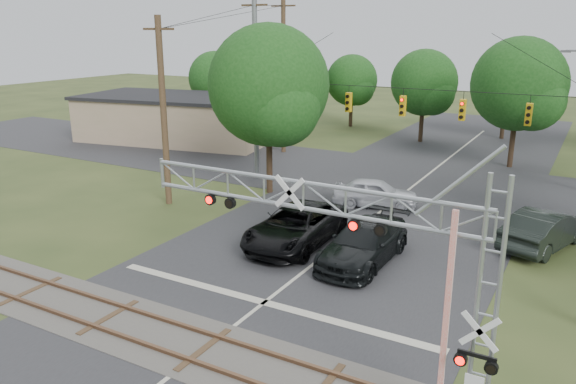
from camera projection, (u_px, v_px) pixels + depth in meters
The scene contains 12 objects.
road_main at pixel (320, 259), 23.70m from camera, with size 14.00×90.00×0.02m, color #2B2B2D.
road_cross at pixel (418, 182), 35.41m from camera, with size 90.00×12.00×0.02m, color #2B2B2D.
railroad_track at pixel (204, 350), 17.00m from camera, with size 90.00×3.20×0.17m.
crossing_gantry at pixel (365, 265), 13.12m from camera, with size 9.39×0.85×6.62m.
traffic_signal_span at pixel (420, 100), 30.02m from camera, with size 19.34×0.36×11.50m.
pickup_black at pixel (296, 226), 25.11m from camera, with size 2.87×6.23×1.73m, color black.
car_dark at pixel (364, 243), 23.22m from camera, with size 2.34×5.76×1.67m, color black.
sedan_silver at pixel (375, 193), 30.47m from camera, with size 1.84×4.58×1.56m, color silver.
suv_dark at pixel (544, 229), 24.74m from camera, with size 1.85×5.29×1.74m, color black.
commercial_building at pixel (179, 118), 48.34m from camera, with size 17.72×11.15×3.85m.
utility_poles at pixel (469, 87), 31.96m from camera, with size 25.41×28.65×13.77m.
treeline at pixel (486, 84), 40.17m from camera, with size 52.32×30.73×9.72m.
Camera 1 is at (9.56, -9.79, 9.41)m, focal length 35.00 mm.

